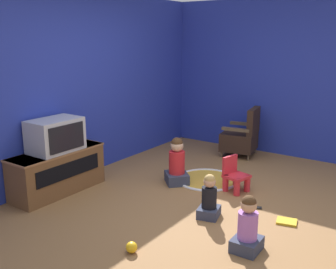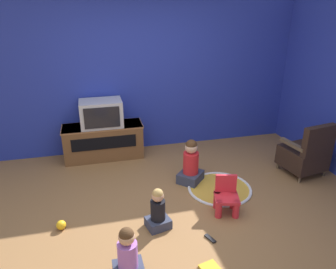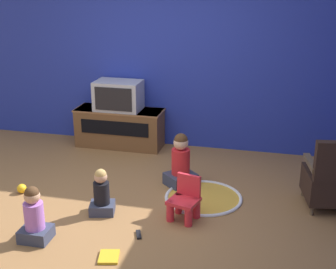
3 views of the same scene
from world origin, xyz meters
TOP-DOWN VIEW (x-y plane):
  - ground_plane at (0.00, 0.00)m, footprint 30.00×30.00m
  - wall_back at (-0.11, 2.13)m, footprint 5.78×0.12m
  - wall_right at (2.72, -0.41)m, footprint 0.12×5.19m
  - tv_cabinet at (-0.64, 1.82)m, footprint 1.27×0.46m
  - television at (-0.64, 1.82)m, footprint 0.65×0.43m
  - black_armchair at (2.21, 0.56)m, footprint 0.64×0.63m
  - yellow_kid_chair at (0.72, -0.04)m, footprint 0.35×0.34m
  - play_mat at (0.84, 0.44)m, footprint 0.88×0.88m
  - child_watching_left at (-0.58, -0.79)m, footprint 0.29×0.26m
  - child_watching_center at (-0.15, -0.14)m, footprint 0.30×0.28m
  - child_watching_right at (0.51, 0.74)m, footprint 0.44×0.44m
  - toy_ball at (-1.24, 0.08)m, footprint 0.11×0.11m
  - book at (0.21, -0.91)m, footprint 0.22×0.25m
  - remote_control at (0.36, -0.48)m, footprint 0.10×0.16m

SIDE VIEW (x-z plane):
  - ground_plane at x=0.00m, z-range 0.00..0.00m
  - play_mat at x=0.84m, z-range -0.01..0.03m
  - remote_control at x=0.36m, z-range 0.00..0.02m
  - book at x=0.21m, z-range 0.00..0.02m
  - toy_ball at x=-1.24m, z-range 0.00..0.11m
  - yellow_kid_chair at x=0.72m, z-range -0.05..0.41m
  - child_watching_center at x=-0.15m, z-range -0.03..0.47m
  - child_watching_left at x=-0.58m, z-range -0.04..0.52m
  - child_watching_right at x=0.51m, z-range -0.04..0.61m
  - tv_cabinet at x=-0.64m, z-range 0.01..0.57m
  - black_armchair at x=2.21m, z-range -0.09..0.74m
  - television at x=-0.64m, z-range 0.56..0.97m
  - wall_back at x=-0.11m, z-range 0.00..2.59m
  - wall_right at x=2.72m, z-range 0.00..2.59m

